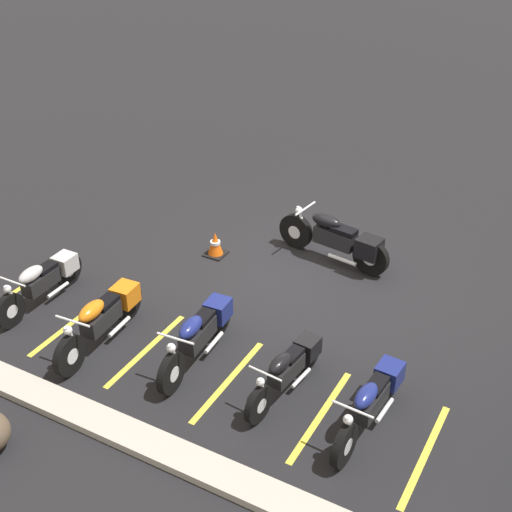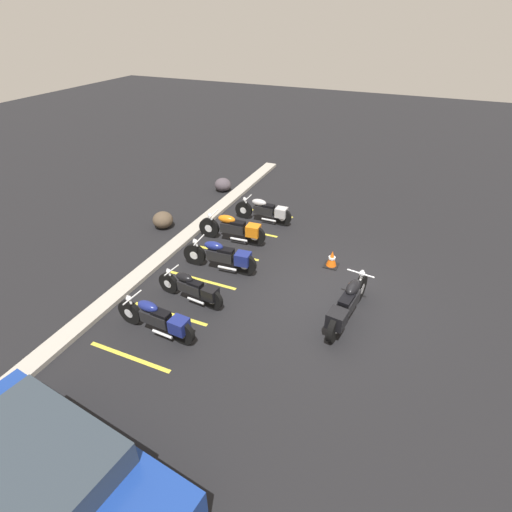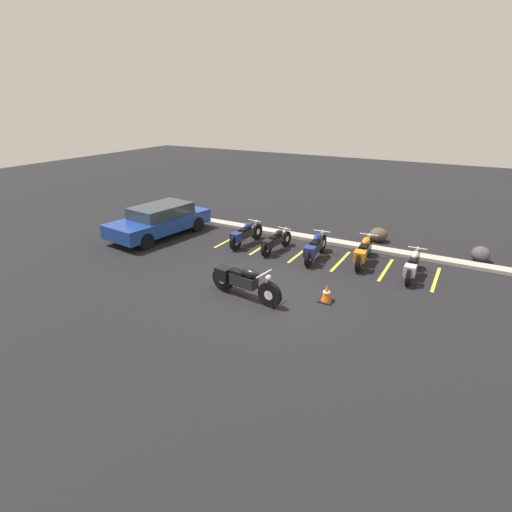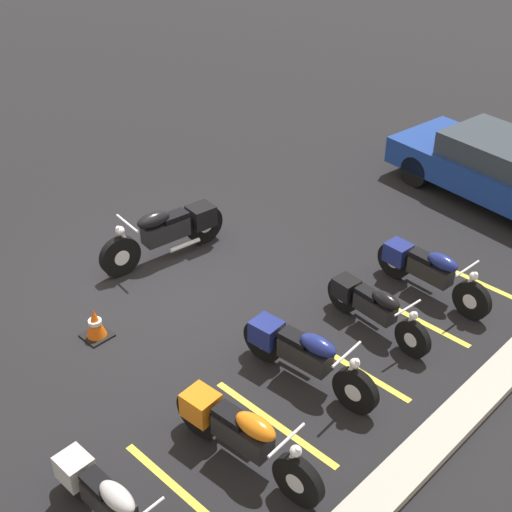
{
  "view_description": "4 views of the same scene",
  "coord_description": "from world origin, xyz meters",
  "px_view_note": "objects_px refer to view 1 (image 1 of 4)",
  "views": [
    {
      "loc": [
        -4.89,
        10.56,
        7.38
      ],
      "look_at": [
        0.18,
        1.34,
        0.95
      ],
      "focal_mm": 50.0,
      "sensor_mm": 36.0,
      "label": 1
    },
    {
      "loc": [
        -8.15,
        -1.55,
        6.47
      ],
      "look_at": [
        0.29,
        2.12,
        0.68
      ],
      "focal_mm": 28.0,
      "sensor_mm": 36.0,
      "label": 2
    },
    {
      "loc": [
        4.83,
        -9.41,
        5.32
      ],
      "look_at": [
        -0.93,
        0.89,
        0.68
      ],
      "focal_mm": 28.0,
      "sensor_mm": 36.0,
      "label": 3
    },
    {
      "loc": [
        5.93,
        7.81,
        6.94
      ],
      "look_at": [
        -0.46,
        1.6,
        1.03
      ],
      "focal_mm": 50.0,
      "sensor_mm": 36.0,
      "label": 4
    }
  ],
  "objects_px": {
    "motorcycle_black_featured": "(338,239)",
    "parked_bike_4": "(43,280)",
    "parked_bike_1": "(289,368)",
    "parked_bike_2": "(200,333)",
    "traffic_cone": "(215,244)",
    "parked_bike_0": "(372,400)",
    "parked_bike_3": "(104,317)"
  },
  "relations": [
    {
      "from": "motorcycle_black_featured",
      "to": "parked_bike_4",
      "type": "xyz_separation_m",
      "value": [
        4.05,
        3.75,
        -0.07
      ]
    },
    {
      "from": "parked_bike_0",
      "to": "parked_bike_2",
      "type": "xyz_separation_m",
      "value": [
        2.94,
        -0.11,
        0.02
      ]
    },
    {
      "from": "parked_bike_1",
      "to": "traffic_cone",
      "type": "height_order",
      "value": "parked_bike_1"
    },
    {
      "from": "traffic_cone",
      "to": "parked_bike_3",
      "type": "bearing_deg",
      "value": 87.14
    },
    {
      "from": "parked_bike_4",
      "to": "traffic_cone",
      "type": "bearing_deg",
      "value": 146.76
    },
    {
      "from": "motorcycle_black_featured",
      "to": "traffic_cone",
      "type": "height_order",
      "value": "motorcycle_black_featured"
    },
    {
      "from": "parked_bike_4",
      "to": "traffic_cone",
      "type": "distance_m",
      "value": 3.38
    },
    {
      "from": "motorcycle_black_featured",
      "to": "parked_bike_4",
      "type": "height_order",
      "value": "motorcycle_black_featured"
    },
    {
      "from": "parked_bike_1",
      "to": "traffic_cone",
      "type": "bearing_deg",
      "value": -127.32
    },
    {
      "from": "parked_bike_0",
      "to": "parked_bike_4",
      "type": "xyz_separation_m",
      "value": [
        6.21,
        -0.08,
        -0.01
      ]
    },
    {
      "from": "motorcycle_black_featured",
      "to": "traffic_cone",
      "type": "relative_size",
      "value": 4.8
    },
    {
      "from": "parked_bike_1",
      "to": "traffic_cone",
      "type": "relative_size",
      "value": 3.91
    },
    {
      "from": "parked_bike_2",
      "to": "traffic_cone",
      "type": "relative_size",
      "value": 4.43
    },
    {
      "from": "parked_bike_4",
      "to": "parked_bike_1",
      "type": "bearing_deg",
      "value": 89.59
    },
    {
      "from": "parked_bike_0",
      "to": "parked_bike_2",
      "type": "relative_size",
      "value": 0.96
    },
    {
      "from": "parked_bike_3",
      "to": "parked_bike_2",
      "type": "bearing_deg",
      "value": 100.64
    },
    {
      "from": "parked_bike_1",
      "to": "parked_bike_3",
      "type": "relative_size",
      "value": 0.87
    },
    {
      "from": "parked_bike_4",
      "to": "traffic_cone",
      "type": "xyz_separation_m",
      "value": [
        -1.83,
        -2.83,
        -0.2
      ]
    },
    {
      "from": "traffic_cone",
      "to": "parked_bike_2",
      "type": "bearing_deg",
      "value": 117.3
    },
    {
      "from": "parked_bike_0",
      "to": "parked_bike_4",
      "type": "distance_m",
      "value": 6.21
    },
    {
      "from": "motorcycle_black_featured",
      "to": "parked_bike_4",
      "type": "distance_m",
      "value": 5.52
    },
    {
      "from": "parked_bike_3",
      "to": "parked_bike_1",
      "type": "bearing_deg",
      "value": 93.19
    },
    {
      "from": "parked_bike_1",
      "to": "parked_bike_2",
      "type": "xyz_separation_m",
      "value": [
        1.59,
        -0.03,
        0.05
      ]
    },
    {
      "from": "parked_bike_1",
      "to": "parked_bike_2",
      "type": "relative_size",
      "value": 0.88
    },
    {
      "from": "parked_bike_4",
      "to": "traffic_cone",
      "type": "height_order",
      "value": "parked_bike_4"
    },
    {
      "from": "parked_bike_4",
      "to": "motorcycle_black_featured",
      "type": "bearing_deg",
      "value": 132.33
    },
    {
      "from": "parked_bike_3",
      "to": "traffic_cone",
      "type": "height_order",
      "value": "parked_bike_3"
    },
    {
      "from": "parked_bike_2",
      "to": "parked_bike_4",
      "type": "relative_size",
      "value": 1.07
    },
    {
      "from": "motorcycle_black_featured",
      "to": "parked_bike_0",
      "type": "bearing_deg",
      "value": 127.35
    },
    {
      "from": "parked_bike_1",
      "to": "motorcycle_black_featured",
      "type": "bearing_deg",
      "value": -162.09
    },
    {
      "from": "traffic_cone",
      "to": "parked_bike_1",
      "type": "bearing_deg",
      "value": 136.97
    },
    {
      "from": "motorcycle_black_featured",
      "to": "parked_bike_0",
      "type": "relative_size",
      "value": 1.13
    }
  ]
}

